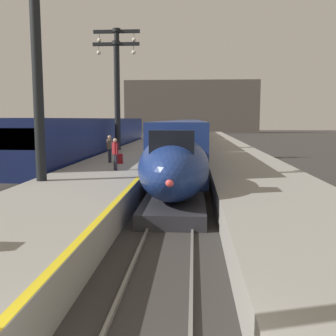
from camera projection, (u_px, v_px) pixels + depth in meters
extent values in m
cube|color=gray|center=(128.00, 163.00, 28.86)|extent=(4.80, 110.00, 1.05)
cube|color=gray|center=(239.00, 164.00, 28.32)|extent=(4.80, 110.00, 1.05)
cube|color=yellow|center=(159.00, 156.00, 28.64)|extent=(0.20, 107.80, 0.01)
cube|color=slate|center=(175.00, 165.00, 31.42)|extent=(0.08, 110.00, 0.12)
cube|color=slate|center=(193.00, 165.00, 31.32)|extent=(0.08, 110.00, 0.12)
cube|color=slate|center=(76.00, 164.00, 31.96)|extent=(0.08, 110.00, 0.12)
cube|color=slate|center=(94.00, 164.00, 31.86)|extent=(0.08, 110.00, 0.12)
ellipsoid|color=navy|center=(174.00, 167.00, 15.50)|extent=(2.78, 5.89, 2.56)
cube|color=#28282D|center=(174.00, 207.00, 15.41)|extent=(2.46, 5.00, 0.55)
cube|color=black|center=(172.00, 143.00, 14.06)|extent=(1.59, 1.00, 0.90)
sphere|color=#F24C4C|center=(170.00, 183.00, 12.69)|extent=(0.28, 0.28, 0.28)
cube|color=navy|center=(181.00, 146.00, 24.15)|extent=(2.90, 14.00, 3.05)
cube|color=black|center=(158.00, 137.00, 24.18)|extent=(0.04, 11.90, 0.80)
cube|color=black|center=(204.00, 137.00, 23.99)|extent=(0.04, 11.90, 0.80)
cube|color=silver|center=(181.00, 167.00, 24.31)|extent=(2.92, 13.30, 0.24)
cube|color=black|center=(178.00, 187.00, 19.94)|extent=(2.03, 2.20, 0.56)
cube|color=black|center=(183.00, 166.00, 28.81)|extent=(2.03, 2.20, 0.56)
cube|color=navy|center=(187.00, 135.00, 40.58)|extent=(2.90, 18.00, 3.05)
cube|color=black|center=(173.00, 130.00, 40.61)|extent=(0.04, 15.84, 0.80)
cube|color=black|center=(200.00, 130.00, 40.42)|extent=(0.04, 15.84, 0.80)
cube|color=black|center=(185.00, 158.00, 34.75)|extent=(2.03, 2.20, 0.56)
cube|color=black|center=(187.00, 148.00, 46.87)|extent=(2.03, 2.20, 0.56)
cube|color=navy|center=(189.00, 130.00, 59.00)|extent=(2.90, 18.00, 3.05)
cube|color=black|center=(180.00, 126.00, 59.02)|extent=(0.04, 15.84, 0.80)
cube|color=black|center=(198.00, 126.00, 58.84)|extent=(0.04, 15.84, 0.80)
cube|color=black|center=(188.00, 145.00, 53.16)|extent=(2.03, 2.20, 0.56)
cube|color=black|center=(189.00, 140.00, 65.28)|extent=(2.03, 2.20, 0.56)
cube|color=navy|center=(190.00, 127.00, 77.41)|extent=(2.90, 18.00, 3.05)
cube|color=black|center=(183.00, 125.00, 77.44)|extent=(0.04, 15.84, 0.80)
cube|color=black|center=(197.00, 125.00, 77.25)|extent=(0.04, 15.84, 0.80)
cube|color=black|center=(190.00, 138.00, 71.58)|extent=(2.03, 2.20, 0.56)
cube|color=black|center=(190.00, 135.00, 83.69)|extent=(2.03, 2.20, 0.56)
cube|color=#141E4C|center=(72.00, 141.00, 28.41)|extent=(2.85, 18.00, 3.30)
cube|color=black|center=(16.00, 139.00, 19.47)|extent=(2.28, 0.08, 1.10)
cube|color=black|center=(53.00, 134.00, 28.44)|extent=(0.04, 15.30, 0.90)
cube|color=black|center=(91.00, 134.00, 28.26)|extent=(0.04, 15.30, 0.90)
cube|color=black|center=(43.00, 179.00, 22.95)|extent=(2.00, 2.00, 0.52)
cube|color=black|center=(93.00, 159.00, 34.35)|extent=(2.00, 2.00, 0.52)
cube|color=#141E4C|center=(120.00, 132.00, 46.83)|extent=(2.85, 18.00, 3.30)
cylinder|color=black|center=(37.00, 59.00, 16.51)|extent=(0.44, 0.44, 10.48)
cylinder|color=black|center=(117.00, 90.00, 33.89)|extent=(0.44, 0.44, 10.36)
cylinder|color=black|center=(117.00, 30.00, 33.26)|extent=(0.68, 0.68, 0.30)
cube|color=black|center=(117.00, 32.00, 33.27)|extent=(4.00, 0.24, 0.28)
cylinder|color=black|center=(99.00, 36.00, 33.41)|extent=(0.03, 0.03, 0.60)
sphere|color=#EFEACC|center=(99.00, 40.00, 33.46)|extent=(0.36, 0.36, 0.36)
cylinder|color=black|center=(134.00, 36.00, 33.22)|extent=(0.03, 0.03, 0.60)
sphere|color=#EFEACC|center=(134.00, 40.00, 33.26)|extent=(0.36, 0.36, 0.36)
cylinder|color=black|center=(117.00, 96.00, 33.65)|extent=(0.44, 0.44, 9.26)
cylinder|color=black|center=(116.00, 43.00, 33.09)|extent=(0.68, 0.68, 0.30)
cube|color=black|center=(116.00, 44.00, 33.10)|extent=(4.00, 0.24, 0.28)
cylinder|color=black|center=(99.00, 49.00, 33.24)|extent=(0.03, 0.03, 0.60)
sphere|color=#EFEACC|center=(99.00, 53.00, 33.29)|extent=(0.36, 0.36, 0.36)
cylinder|color=black|center=(134.00, 48.00, 33.05)|extent=(0.03, 0.03, 0.60)
sphere|color=#EFEACC|center=(134.00, 52.00, 33.09)|extent=(0.36, 0.36, 0.36)
cylinder|color=#23232D|center=(109.00, 156.00, 24.18)|extent=(0.13, 0.13, 0.85)
cylinder|color=#23232D|center=(110.00, 156.00, 24.34)|extent=(0.13, 0.13, 0.85)
cube|color=brown|center=(110.00, 144.00, 24.17)|extent=(0.30, 0.42, 0.62)
cylinder|color=brown|center=(108.00, 145.00, 23.95)|extent=(0.09, 0.09, 0.58)
cylinder|color=brown|center=(111.00, 144.00, 24.40)|extent=(0.09, 0.09, 0.58)
sphere|color=tan|center=(109.00, 137.00, 24.12)|extent=(0.22, 0.22, 0.22)
cylinder|color=#23232D|center=(115.00, 162.00, 20.64)|extent=(0.13, 0.13, 0.85)
cylinder|color=#23232D|center=(116.00, 162.00, 20.50)|extent=(0.13, 0.13, 0.85)
cube|color=maroon|center=(115.00, 148.00, 20.48)|extent=(0.39, 0.44, 0.62)
cylinder|color=maroon|center=(114.00, 149.00, 20.69)|extent=(0.09, 0.09, 0.58)
cylinder|color=maroon|center=(117.00, 150.00, 20.28)|extent=(0.09, 0.09, 0.58)
sphere|color=tan|center=(115.00, 140.00, 20.43)|extent=(0.22, 0.22, 0.22)
cube|color=maroon|center=(120.00, 159.00, 23.66)|extent=(0.40, 0.22, 0.60)
cylinder|color=#262628|center=(118.00, 151.00, 23.61)|extent=(0.02, 0.02, 0.36)
cylinder|color=#262628|center=(121.00, 151.00, 23.59)|extent=(0.02, 0.02, 0.36)
cube|color=#262628|center=(119.00, 148.00, 23.58)|extent=(0.22, 0.03, 0.02)
cube|color=#4C4742|center=(191.00, 107.00, 104.25)|extent=(36.00, 2.00, 14.00)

